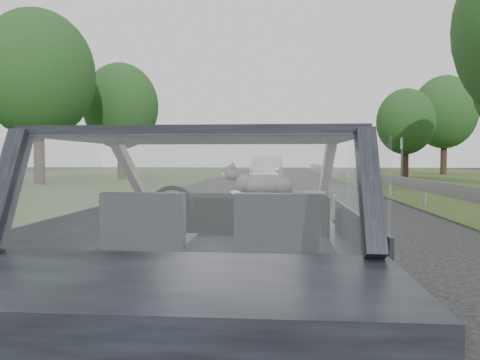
% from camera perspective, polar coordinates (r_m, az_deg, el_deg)
% --- Properties ---
extents(ground, '(140.00, 140.00, 0.00)m').
position_cam_1_polar(ground, '(3.40, -2.66, -19.72)').
color(ground, '#3F3F40').
rests_on(ground, ground).
extents(subject_car, '(1.80, 4.00, 1.45)m').
position_cam_1_polar(subject_car, '(3.20, -2.69, -7.61)').
color(subject_car, black).
rests_on(subject_car, ground).
extents(dashboard, '(1.58, 0.45, 0.30)m').
position_cam_1_polar(dashboard, '(3.79, -1.48, -4.10)').
color(dashboard, black).
rests_on(dashboard, subject_car).
extents(driver_seat, '(0.50, 0.72, 0.42)m').
position_cam_1_polar(driver_seat, '(2.97, -11.13, -5.41)').
color(driver_seat, black).
rests_on(driver_seat, subject_car).
extents(passenger_seat, '(0.50, 0.72, 0.42)m').
position_cam_1_polar(passenger_seat, '(2.86, 4.56, -5.68)').
color(passenger_seat, black).
rests_on(passenger_seat, subject_car).
extents(steering_wheel, '(0.36, 0.36, 0.04)m').
position_cam_1_polar(steering_wheel, '(3.56, -8.41, -3.42)').
color(steering_wheel, black).
rests_on(steering_wheel, dashboard).
extents(cat, '(0.62, 0.27, 0.27)m').
position_cam_1_polar(cat, '(3.77, 3.00, -0.52)').
color(cat, gray).
rests_on(cat, dashboard).
extents(guardrail, '(0.05, 90.00, 0.32)m').
position_cam_1_polar(guardrail, '(13.71, 21.20, -0.59)').
color(guardrail, gray).
rests_on(guardrail, ground).
extents(other_car, '(2.03, 4.65, 1.50)m').
position_cam_1_polar(other_car, '(27.15, 3.34, 1.41)').
color(other_car, silver).
rests_on(other_car, ground).
extents(highway_sign, '(0.24, 0.91, 2.27)m').
position_cam_1_polar(highway_sign, '(22.32, 19.12, 2.02)').
color(highway_sign, '#155A2A').
rests_on(highway_sign, ground).
extents(tree_2, '(4.66, 4.66, 5.95)m').
position_cam_1_polar(tree_2, '(34.15, 19.52, 5.24)').
color(tree_2, '#1F4A1E').
rests_on(tree_2, ground).
extents(tree_3, '(6.32, 6.32, 8.13)m').
position_cam_1_polar(tree_3, '(43.47, 23.64, 6.00)').
color(tree_3, '#1F4A1E').
rests_on(tree_3, ground).
extents(tree_5, '(7.25, 7.25, 8.59)m').
position_cam_1_polar(tree_5, '(26.08, -23.38, 8.96)').
color(tree_5, '#1F4A1E').
rests_on(tree_5, ground).
extents(tree_6, '(6.10, 6.10, 7.11)m').
position_cam_1_polar(tree_6, '(30.55, -14.31, 6.73)').
color(tree_6, '#1F4A1E').
rests_on(tree_6, ground).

